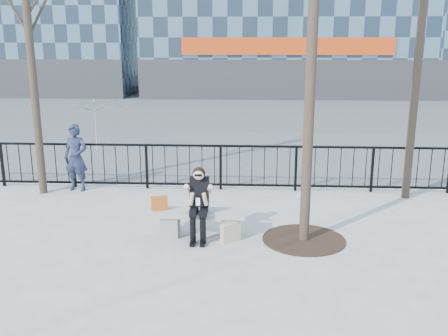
{
  "coord_description": "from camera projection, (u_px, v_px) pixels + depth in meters",
  "views": [
    {
      "loc": [
        0.91,
        -8.61,
        3.51
      ],
      "look_at": [
        0.4,
        0.8,
        1.1
      ],
      "focal_mm": 40.0,
      "sensor_mm": 36.0,
      "label": 1
    }
  ],
  "objects": [
    {
      "name": "tree_grate",
      "position": [
        304.0,
        239.0,
        9.04
      ],
      "size": [
        1.5,
        1.5,
        0.02
      ],
      "primitive_type": "cylinder",
      "color": "black",
      "rests_on": "ground"
    },
    {
      "name": "vendor_umbrella",
      "position": [
        95.0,
        125.0,
        16.04
      ],
      "size": [
        2.45,
        2.47,
        1.73
      ],
      "primitive_type": "imported",
      "rotation": [
        0.0,
        0.0,
        -0.36
      ],
      "color": "#D2E332",
      "rests_on": "ground"
    },
    {
      "name": "standing_man",
      "position": [
        76.0,
        158.0,
        11.88
      ],
      "size": [
        0.63,
        0.46,
        1.61
      ],
      "primitive_type": "imported",
      "rotation": [
        0.0,
        0.0,
        -0.13
      ],
      "color": "black",
      "rests_on": "ground"
    },
    {
      "name": "seated_woman",
      "position": [
        199.0,
        204.0,
        8.92
      ],
      "size": [
        0.5,
        0.64,
        1.34
      ],
      "color": "black",
      "rests_on": "ground"
    },
    {
      "name": "shopping_bag",
      "position": [
        230.0,
        232.0,
        8.96
      ],
      "size": [
        0.37,
        0.31,
        0.34
      ],
      "primitive_type": "cube",
      "rotation": [
        0.0,
        0.0,
        0.57
      ],
      "color": "beige",
      "rests_on": "ground"
    },
    {
      "name": "railing",
      "position": [
        212.0,
        167.0,
        12.01
      ],
      "size": [
        14.0,
        0.06,
        1.1
      ],
      "color": "black",
      "rests_on": "ground"
    },
    {
      "name": "street_surface",
      "position": [
        232.0,
        117.0,
        23.76
      ],
      "size": [
        60.0,
        23.0,
        0.01
      ],
      "primitive_type": "cube",
      "color": "#474747",
      "rests_on": "ground"
    },
    {
      "name": "bench_main",
      "position": [
        200.0,
        220.0,
        9.17
      ],
      "size": [
        1.65,
        0.46,
        0.49
      ],
      "color": "slate",
      "rests_on": "ground"
    },
    {
      "name": "ground",
      "position": [
        200.0,
        236.0,
        9.24
      ],
      "size": [
        120.0,
        120.0,
        0.0
      ],
      "primitive_type": "plane",
      "color": "gray",
      "rests_on": "ground"
    },
    {
      "name": "handbag",
      "position": [
        159.0,
        203.0,
        9.15
      ],
      "size": [
        0.33,
        0.22,
        0.25
      ],
      "primitive_type": "cube",
      "rotation": [
        0.0,
        0.0,
        0.28
      ],
      "color": "#B84D16",
      "rests_on": "bench_main"
    }
  ]
}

